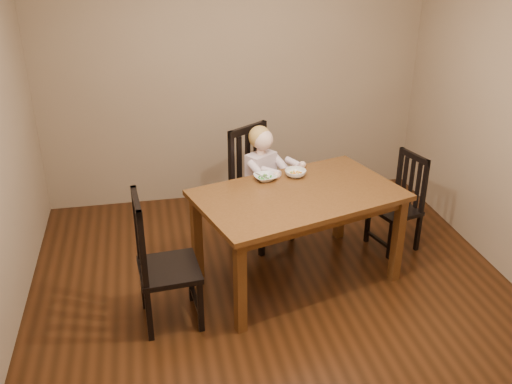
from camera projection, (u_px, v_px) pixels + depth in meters
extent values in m
cube|color=#3C1E0C|center=(277.00, 297.00, 4.66)|extent=(4.00, 4.00, 0.01)
cube|color=#91795C|center=(234.00, 75.00, 5.84)|extent=(4.00, 0.01, 2.70)
cube|color=#91795C|center=(396.00, 312.00, 2.31)|extent=(4.00, 0.01, 2.70)
cube|color=#4C2D11|center=(298.00, 195.00, 4.58)|extent=(1.82, 1.38, 0.04)
cube|color=#4C2D11|center=(298.00, 202.00, 4.61)|extent=(1.66, 1.22, 0.09)
cube|color=#4C2D11|center=(240.00, 288.00, 4.12)|extent=(0.09, 0.09, 0.76)
cube|color=#4C2D11|center=(398.00, 240.00, 4.74)|extent=(0.09, 0.09, 0.76)
cube|color=#4C2D11|center=(197.00, 237.00, 4.77)|extent=(0.09, 0.09, 0.76)
cube|color=#4C2D11|center=(340.00, 201.00, 5.39)|extent=(0.09, 0.09, 0.76)
cube|color=black|center=(262.00, 196.00, 5.30)|extent=(0.65, 0.64, 0.04)
cube|color=black|center=(263.00, 206.00, 5.66)|extent=(0.06, 0.06, 0.44)
cube|color=black|center=(233.00, 219.00, 5.40)|extent=(0.06, 0.06, 0.44)
cube|color=black|center=(292.00, 219.00, 5.41)|extent=(0.06, 0.06, 0.44)
cube|color=black|center=(262.00, 234.00, 5.15)|extent=(0.06, 0.06, 0.44)
cube|color=black|center=(263.00, 152.00, 5.41)|extent=(0.06, 0.06, 0.62)
cube|color=black|center=(231.00, 164.00, 5.15)|extent=(0.06, 0.06, 0.62)
cube|color=black|center=(248.00, 129.00, 5.16)|extent=(0.40, 0.28, 0.06)
cube|color=black|center=(256.00, 158.00, 5.36)|extent=(0.05, 0.04, 0.53)
cube|color=black|center=(248.00, 161.00, 5.29)|extent=(0.05, 0.04, 0.53)
cube|color=black|center=(239.00, 164.00, 5.23)|extent=(0.05, 0.04, 0.53)
cube|color=black|center=(169.00, 270.00, 4.22)|extent=(0.47, 0.49, 0.04)
cube|color=black|center=(143.00, 285.00, 4.44)|extent=(0.04, 0.04, 0.43)
cube|color=black|center=(149.00, 316.00, 4.10)|extent=(0.04, 0.04, 0.43)
cube|color=black|center=(191.00, 278.00, 4.53)|extent=(0.04, 0.04, 0.43)
cube|color=black|center=(200.00, 307.00, 4.19)|extent=(0.04, 0.04, 0.43)
cube|color=black|center=(137.00, 223.00, 4.20)|extent=(0.04, 0.04, 0.59)
cube|color=black|center=(143.00, 250.00, 3.86)|extent=(0.04, 0.04, 0.59)
cube|color=black|center=(136.00, 202.00, 3.92)|extent=(0.07, 0.44, 0.06)
cube|color=black|center=(139.00, 233.00, 4.13)|extent=(0.02, 0.05, 0.51)
cube|color=black|center=(140.00, 240.00, 4.04)|extent=(0.02, 0.05, 0.51)
cube|color=black|center=(142.00, 247.00, 3.95)|extent=(0.02, 0.05, 0.51)
cube|color=black|center=(395.00, 210.00, 5.23)|extent=(0.46, 0.48, 0.04)
cube|color=black|center=(418.00, 233.00, 5.25)|extent=(0.04, 0.04, 0.36)
cube|color=black|center=(394.00, 217.00, 5.52)|extent=(0.04, 0.04, 0.36)
cube|color=black|center=(390.00, 241.00, 5.12)|extent=(0.04, 0.04, 0.36)
cube|color=black|center=(368.00, 225.00, 5.39)|extent=(0.04, 0.04, 0.36)
cube|color=black|center=(424.00, 187.00, 5.05)|extent=(0.04, 0.04, 0.50)
cube|color=black|center=(399.00, 173.00, 5.32)|extent=(0.04, 0.04, 0.50)
cube|color=black|center=(415.00, 157.00, 5.08)|extent=(0.13, 0.37, 0.05)
cube|color=black|center=(418.00, 186.00, 5.12)|extent=(0.03, 0.04, 0.43)
cube|color=black|center=(411.00, 182.00, 5.19)|extent=(0.03, 0.04, 0.43)
cube|color=black|center=(405.00, 179.00, 5.26)|extent=(0.03, 0.04, 0.43)
imported|color=white|center=(265.00, 177.00, 4.79)|extent=(0.21, 0.21, 0.05)
imported|color=white|center=(295.00, 173.00, 4.85)|extent=(0.21, 0.21, 0.06)
cube|color=silver|center=(262.00, 176.00, 4.74)|extent=(0.12, 0.08, 0.05)
cube|color=silver|center=(262.00, 178.00, 4.75)|extent=(0.05, 0.04, 0.01)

